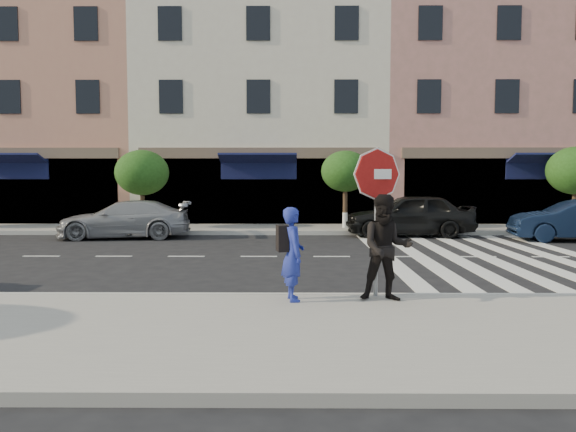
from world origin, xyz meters
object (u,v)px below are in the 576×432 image
object	(u,v)px
walker	(386,248)
car_far_left	(124,219)
car_far_mid	(409,215)
photographer	(293,254)
stop_sign	(377,189)

from	to	relation	value
walker	car_far_left	size ratio (longest dim) A/B	0.39
walker	car_far_mid	world-z (taller)	walker
photographer	walker	bearing A→B (deg)	-101.29
car_far_left	car_far_mid	distance (m)	10.22
stop_sign	car_far_left	size ratio (longest dim) A/B	0.56
stop_sign	car_far_mid	bearing A→B (deg)	75.14
walker	car_far_mid	distance (m)	11.43
stop_sign	photographer	size ratio (longest dim) A/B	1.64
stop_sign	photographer	bearing A→B (deg)	-167.16
stop_sign	photographer	xyz separation A→B (m)	(-1.44, -0.33, -1.08)
car_far_left	photographer	bearing A→B (deg)	23.88
car_far_mid	photographer	bearing A→B (deg)	-20.29
stop_sign	car_far_mid	world-z (taller)	stop_sign
car_far_mid	car_far_left	bearing A→B (deg)	-85.41
photographer	stop_sign	bearing A→B (deg)	-88.27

